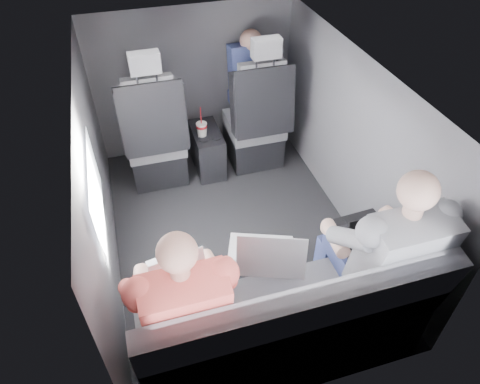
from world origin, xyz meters
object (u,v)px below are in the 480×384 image
object	(u,v)px
passenger_rear_left	(183,303)
passenger_rear_right	(381,252)
laptop_silver	(264,254)
soda_cup	(202,129)
laptop_black	(365,231)
front_seat_left	(156,142)
rear_bench	(285,327)
laptop_white	(178,269)
front_seat_right	(256,126)
center_console	(207,150)
passenger_front_right	(250,77)

from	to	relation	value
passenger_rear_left	passenger_rear_right	distance (m)	1.12
laptop_silver	passenger_rear_right	distance (m)	0.65
soda_cup	laptop_black	xyz separation A→B (m)	(0.64, -1.60, 0.16)
laptop_silver	front_seat_left	bearing A→B (deg)	104.25
rear_bench	laptop_black	world-z (taller)	rear_bench
laptop_silver	laptop_white	bearing A→B (deg)	175.29
front_seat_right	laptop_black	distance (m)	1.64
soda_cup	passenger_rear_left	distance (m)	1.86
laptop_black	passenger_rear_left	size ratio (longest dim) A/B	0.31
front_seat_left	laptop_silver	bearing A→B (deg)	-75.75
center_console	laptop_white	distance (m)	1.76
center_console	front_seat_right	bearing A→B (deg)	-5.07
front_seat_left	laptop_white	bearing A→B (deg)	-92.65
front_seat_right	rear_bench	size ratio (longest dim) A/B	0.79
laptop_black	passenger_front_right	distance (m)	1.89
center_console	laptop_black	xyz separation A→B (m)	(0.59, -1.66, 0.44)
front_seat_left	passenger_rear_left	world-z (taller)	front_seat_left
front_seat_left	laptop_black	distance (m)	1.94
front_seat_right	soda_cup	bearing A→B (deg)	-177.33
laptop_silver	passenger_front_right	world-z (taller)	passenger_front_right
laptop_silver	laptop_black	distance (m)	0.63
passenger_rear_left	passenger_rear_right	world-z (taller)	passenger_rear_right
center_console	laptop_silver	size ratio (longest dim) A/B	1.07
laptop_black	passenger_front_right	bearing A→B (deg)	93.65
laptop_black	laptop_silver	bearing A→B (deg)	179.91
center_console	soda_cup	bearing A→B (deg)	-127.89
front_seat_right	soda_cup	size ratio (longest dim) A/B	4.43
front_seat_left	soda_cup	xyz separation A→B (m)	(0.40, -0.02, 0.07)
laptop_silver	laptop_black	xyz separation A→B (m)	(0.63, -0.00, -0.00)
front_seat_right	passenger_rear_left	bearing A→B (deg)	-118.65
center_console	laptop_white	world-z (taller)	laptop_white
rear_bench	laptop_black	distance (m)	0.73
laptop_silver	passenger_rear_left	distance (m)	0.53
rear_bench	passenger_rear_left	bearing A→B (deg)	169.95
front_seat_left	front_seat_right	world-z (taller)	same
rear_bench	soda_cup	world-z (taller)	rear_bench
front_seat_left	soda_cup	bearing A→B (deg)	-3.33
laptop_silver	passenger_rear_left	bearing A→B (deg)	-159.39
laptop_white	passenger_front_right	distance (m)	2.09
front_seat_left	passenger_rear_left	bearing A→B (deg)	-92.76
soda_cup	laptop_silver	size ratio (longest dim) A/B	0.63
center_console	soda_cup	size ratio (longest dim) A/B	1.68
front_seat_left	laptop_black	size ratio (longest dim) A/B	3.35
soda_cup	passenger_rear_right	xyz separation A→B (m)	(0.63, -1.78, 0.18)
center_console	laptop_black	bearing A→B (deg)	-70.40
front_seat_left	rear_bench	xyz separation A→B (m)	(0.45, -1.90, -0.09)
laptop_white	laptop_silver	world-z (taller)	laptop_silver
passenger_front_right	laptop_white	bearing A→B (deg)	-118.43
front_seat_left	passenger_rear_right	bearing A→B (deg)	-60.24
front_seat_right	passenger_rear_right	distance (m)	1.83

